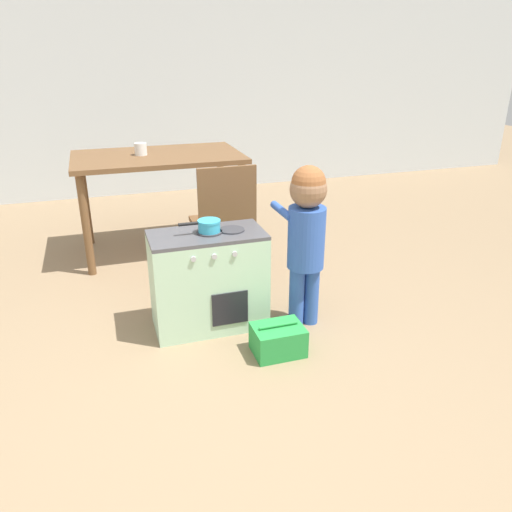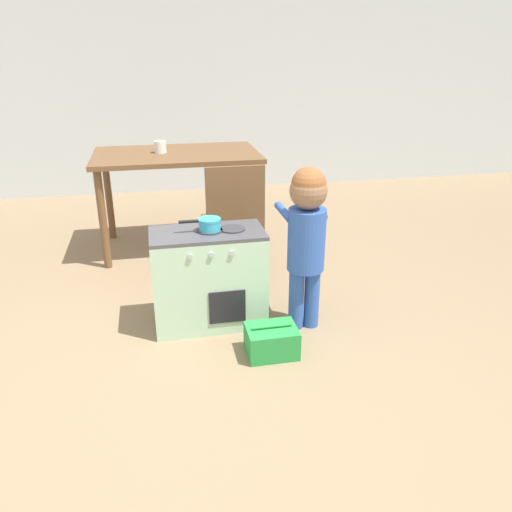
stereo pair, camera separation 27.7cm
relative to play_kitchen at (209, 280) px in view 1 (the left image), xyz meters
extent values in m
plane|color=#8E7556|center=(-0.20, -0.81, -0.28)|extent=(16.00, 16.00, 0.00)
cube|color=silver|center=(-0.20, 3.06, 1.02)|extent=(10.00, 0.06, 2.60)
cube|color=#B2DBB7|center=(0.00, 0.00, -0.01)|extent=(0.63, 0.33, 0.55)
cube|color=#4C4C51|center=(0.00, 0.00, 0.27)|extent=(0.63, 0.33, 0.02)
cylinder|color=#38383D|center=(0.02, 0.00, 0.29)|extent=(0.14, 0.14, 0.01)
cylinder|color=#38383D|center=(0.14, 0.00, 0.29)|extent=(0.14, 0.14, 0.01)
cube|color=black|center=(0.08, -0.17, -0.11)|extent=(0.20, 0.01, 0.19)
cylinder|color=#B2B2B7|center=(-0.11, -0.17, 0.21)|extent=(0.03, 0.01, 0.03)
cylinder|color=#B2B2B7|center=(0.00, -0.17, 0.21)|extent=(0.03, 0.01, 0.03)
cylinder|color=#B2B2B7|center=(0.11, -0.17, 0.21)|extent=(0.03, 0.01, 0.03)
cylinder|color=#38B2D6|center=(0.02, 0.00, 0.32)|extent=(0.12, 0.12, 0.07)
cylinder|color=#38B2D6|center=(0.02, 0.00, 0.35)|extent=(0.12, 0.12, 0.01)
cylinder|color=black|center=(-0.10, 0.00, 0.35)|extent=(0.11, 0.02, 0.02)
cylinder|color=#335BB7|center=(0.47, -0.15, -0.10)|extent=(0.09, 0.09, 0.36)
cylinder|color=#335BB7|center=(0.57, -0.15, -0.10)|extent=(0.09, 0.09, 0.36)
cylinder|color=#335BB7|center=(0.52, -0.15, 0.25)|extent=(0.20, 0.20, 0.34)
sphere|color=#936B4C|center=(0.52, -0.15, 0.52)|extent=(0.20, 0.20, 0.20)
sphere|color=#995B33|center=(0.52, -0.15, 0.56)|extent=(0.18, 0.18, 0.18)
cylinder|color=#335BB7|center=(0.43, -0.02, 0.37)|extent=(0.04, 0.27, 0.04)
cylinder|color=#335BB7|center=(0.61, -0.02, 0.37)|extent=(0.04, 0.27, 0.04)
cube|color=green|center=(0.27, -0.39, -0.21)|extent=(0.26, 0.20, 0.15)
cylinder|color=green|center=(0.27, -0.39, -0.12)|extent=(0.21, 0.02, 0.02)
cube|color=brown|center=(-0.08, 1.27, 0.46)|extent=(1.24, 0.76, 0.03)
cylinder|color=brown|center=(-0.64, 0.95, 0.08)|extent=(0.06, 0.06, 0.72)
cylinder|color=brown|center=(0.48, 0.95, 0.08)|extent=(0.06, 0.06, 0.72)
cylinder|color=brown|center=(-0.64, 1.59, 0.08)|extent=(0.06, 0.06, 0.72)
cylinder|color=brown|center=(0.48, 1.59, 0.08)|extent=(0.06, 0.06, 0.72)
cube|color=brown|center=(0.23, 0.59, 0.12)|extent=(0.37, 0.37, 0.03)
cube|color=brown|center=(0.23, 0.42, 0.34)|extent=(0.37, 0.02, 0.41)
cylinder|color=brown|center=(0.07, 0.43, -0.09)|extent=(0.04, 0.04, 0.39)
cylinder|color=brown|center=(0.39, 0.43, -0.09)|extent=(0.04, 0.04, 0.39)
cylinder|color=brown|center=(0.07, 0.75, -0.09)|extent=(0.04, 0.04, 0.39)
cylinder|color=brown|center=(0.39, 0.75, -0.09)|extent=(0.04, 0.04, 0.39)
cylinder|color=white|center=(-0.20, 1.29, 0.52)|extent=(0.09, 0.09, 0.09)
camera|label=1|loc=(-0.53, -2.50, 1.21)|focal=35.00mm
camera|label=2|loc=(-0.26, -2.57, 1.21)|focal=35.00mm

